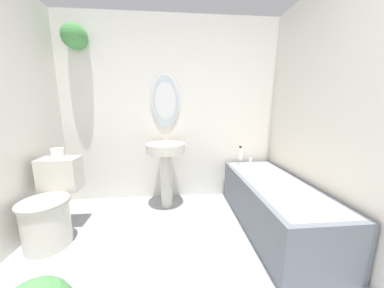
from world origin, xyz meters
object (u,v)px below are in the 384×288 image
Objects in this scene: pedestal_sink at (166,160)px; bathtub at (273,203)px; toilet_paper_roll at (58,153)px; shampoo_bottle at (240,153)px; toilet at (51,207)px.

bathtub is (1.14, -0.54, -0.35)m from pedestal_sink.
pedestal_sink is 1.31m from bathtub.
pedestal_sink is 8.40× the size of toilet_paper_roll.
pedestal_sink is 0.99m from shampoo_bottle.
bathtub is 13.87× the size of toilet_paper_roll.
toilet_paper_roll reaches higher than toilet.
pedestal_sink is 5.24× the size of shampoo_bottle.
toilet_paper_roll is (-2.20, 0.19, 0.54)m from bathtub.
toilet is 0.49× the size of bathtub.
bathtub is 0.76m from shampoo_bottle.
toilet_paper_roll is at bearing 90.00° from toilet.
shampoo_bottle is (2.04, 0.65, 0.33)m from toilet.
toilet is 0.82× the size of pedestal_sink.
toilet is at bearing -152.57° from pedestal_sink.
pedestal_sink is at bearing 27.43° from toilet.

